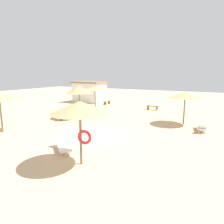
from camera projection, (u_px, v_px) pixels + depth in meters
ground_plane at (91, 136)px, 14.06m from camera, size 80.00×80.00×0.00m
parasol_0 at (95, 88)px, 23.21m from camera, size 3.03×3.03×2.86m
parasol_1 at (79, 90)px, 19.29m from camera, size 2.57×2.57×3.11m
parasol_2 at (185, 95)px, 16.96m from camera, size 2.83×2.83×2.76m
parasol_4 at (80, 108)px, 9.24m from camera, size 2.71×2.71×3.04m
lounger_0 at (76, 110)px, 22.58m from camera, size 1.52×1.93×0.75m
lounger_1 at (62, 116)px, 19.26m from camera, size 1.55×1.90×0.79m
lounger_2 at (201, 127)px, 15.28m from camera, size 1.02×1.97×0.74m
lounger_4 at (63, 145)px, 11.43m from camera, size 1.84×1.67×0.79m
bench_0 at (107, 102)px, 28.46m from camera, size 0.44×1.51×0.49m
bench_1 at (152, 107)px, 24.15m from camera, size 1.52×0.50×0.49m
beach_cabana at (90, 92)px, 30.60m from camera, size 4.60×3.52×3.08m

